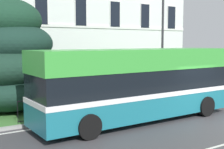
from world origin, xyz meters
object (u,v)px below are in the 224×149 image
Objects in this scene: single_decker_bus at (139,83)px; street_lamp_post at (163,32)px; georgian_townhouse at (69,0)px; evergreen_tree at (8,61)px.

single_decker_bus is 5.77m from street_lamp_post.
street_lamp_post is (1.58, -9.78, -2.86)m from georgian_townhouse.
georgian_townhouse reaches higher than evergreen_tree.
georgian_townhouse reaches higher than street_lamp_post.
georgian_townhouse is at bearing 99.20° from street_lamp_post.
street_lamp_post is (8.58, -2.13, 1.60)m from evergreen_tree.
street_lamp_post reaches higher than evergreen_tree.
evergreen_tree is at bearing -132.48° from georgian_townhouse.
evergreen_tree reaches higher than single_decker_bus.
evergreen_tree is (-7.00, -7.64, -4.46)m from georgian_townhouse.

